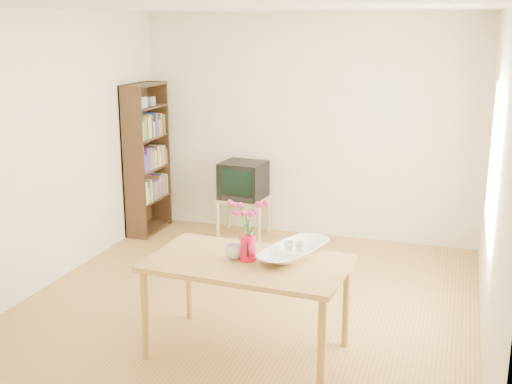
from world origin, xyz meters
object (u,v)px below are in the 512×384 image
(television, at_px, (244,179))
(bowl, at_px, (294,228))
(mug, at_px, (234,252))
(table, at_px, (247,270))
(pitcher, at_px, (248,249))

(television, bearing_deg, bowl, -58.93)
(mug, relative_size, television, 0.26)
(table, relative_size, pitcher, 7.53)
(pitcher, distance_m, mug, 0.11)
(pitcher, relative_size, bowl, 0.42)
(table, height_order, mug, mug)
(table, relative_size, bowl, 3.17)
(table, height_order, pitcher, pitcher)
(pitcher, bearing_deg, television, 89.32)
(pitcher, relative_size, television, 0.38)
(table, xyz_separation_m, television, (-0.97, 2.73, 0.01))
(bowl, bearing_deg, television, 116.75)
(table, xyz_separation_m, bowl, (0.30, 0.20, 0.30))
(pitcher, xyz_separation_m, bowl, (0.31, 0.18, 0.14))
(bowl, bearing_deg, mug, -156.10)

